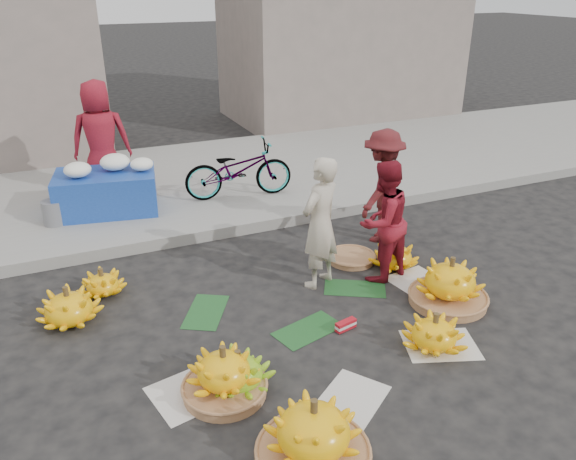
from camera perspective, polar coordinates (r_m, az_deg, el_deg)
name	(u,v)px	position (r m, az deg, el deg)	size (l,w,h in m)	color
ground	(308,317)	(5.60, 2.09, -8.83)	(80.00, 80.00, 0.00)	black
curb	(235,227)	(7.36, -5.36, 0.28)	(40.00, 0.25, 0.15)	gray
sidewalk	(193,180)	(9.25, -9.59, 5.04)	(40.00, 4.00, 0.12)	gray
building_right	(342,5)	(13.61, 5.47, 21.84)	(5.00, 3.00, 5.00)	gray
newspaper_scatter	(348,363)	(5.02, 6.17, -13.33)	(3.20, 1.80, 0.00)	silver
banana_leaves	(291,309)	(5.71, 0.30, -8.02)	(2.00, 1.00, 0.00)	#17461F
banana_bunch_0	(224,374)	(4.60, -6.53, -14.33)	(0.74, 0.74, 0.46)	#905F3C
banana_bunch_1	(238,371)	(4.69, -5.08, -14.10)	(0.73, 0.73, 0.35)	#67AB18
banana_bunch_2	(313,434)	(4.05, 2.60, -19.99)	(0.82, 0.82, 0.52)	#905F3C
banana_bunch_3	(434,333)	(5.27, 14.64, -10.05)	(0.65, 0.65, 0.35)	yellow
banana_bunch_4	(450,283)	(5.94, 16.11, -5.19)	(0.79, 0.79, 0.52)	#905F3C
banana_bunch_5	(394,255)	(6.55, 10.76, -2.50)	(0.71, 0.71, 0.35)	yellow
banana_bunch_6	(69,307)	(5.83, -21.40, -7.27)	(0.82, 0.82, 0.39)	yellow
banana_bunch_7	(102,283)	(6.22, -18.34, -5.16)	(0.57, 0.57, 0.30)	yellow
basket_spare	(351,258)	(6.67, 6.43, -2.84)	(0.55, 0.55, 0.06)	#905F3C
incense_stack	(346,325)	(5.42, 5.89, -9.58)	(0.22, 0.07, 0.09)	#AB121D
vendor_cream	(320,223)	(5.86, 3.28, 0.68)	(0.52, 0.34, 1.43)	beige
vendor_red	(383,221)	(6.09, 9.62, 0.87)	(0.66, 0.51, 1.35)	maroon
man_striped	(382,186)	(7.01, 9.54, 4.39)	(0.92, 0.53, 1.42)	maroon
flower_table	(107,189)	(8.01, -17.92, 3.97)	(1.44, 1.04, 0.76)	#173A96
grey_bucket	(54,213)	(7.87, -22.70, 1.64)	(0.28, 0.28, 0.32)	slate
flower_vendor	(101,139)	(8.53, -18.48, 8.77)	(0.82, 0.53, 1.67)	maroon
bicycle	(239,170)	(8.15, -5.05, 6.13)	(1.56, 0.54, 0.82)	gray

